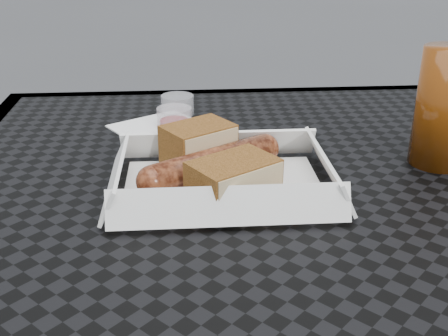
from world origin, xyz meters
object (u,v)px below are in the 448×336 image
object	(u,v)px
patio_table	(273,244)
bratwurst	(212,164)
food_tray	(223,187)
drink_glass	(446,107)

from	to	relation	value
patio_table	bratwurst	xyz separation A→B (m)	(-0.07, 0.02, 0.10)
food_tray	bratwurst	xyz separation A→B (m)	(-0.01, 0.02, 0.02)
patio_table	food_tray	distance (m)	0.10
food_tray	bratwurst	distance (m)	0.03
patio_table	bratwurst	bearing A→B (deg)	164.19
food_tray	drink_glass	bearing A→B (deg)	11.25
bratwurst	drink_glass	world-z (taller)	drink_glass
food_tray	drink_glass	distance (m)	0.28
patio_table	drink_glass	size ratio (longest dim) A/B	5.57
food_tray	patio_table	bearing A→B (deg)	0.97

